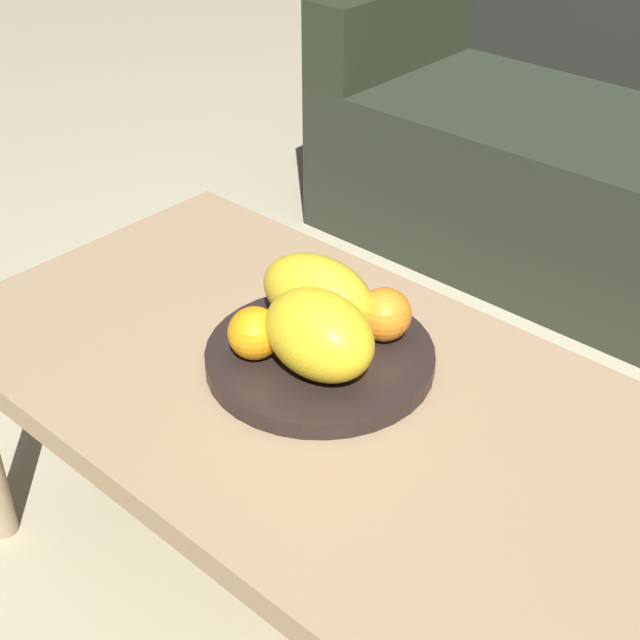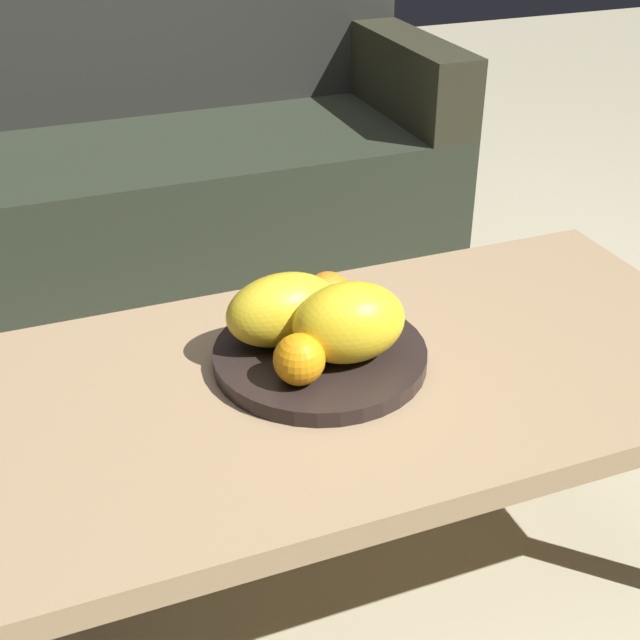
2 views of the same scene
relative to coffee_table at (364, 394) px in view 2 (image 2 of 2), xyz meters
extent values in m
plane|color=#B5AB8B|center=(0.00, 0.00, -0.40)|extent=(8.00, 8.00, 0.00)
cube|color=#A2835E|center=(0.00, 0.00, 0.03)|extent=(1.18, 0.60, 0.04)
cylinder|color=#A08757|center=(-0.55, 0.26, -0.20)|extent=(0.05, 0.05, 0.41)
cylinder|color=#9E875F|center=(0.55, 0.26, -0.20)|extent=(0.05, 0.05, 0.41)
cube|color=#272E21|center=(-0.09, 1.30, -0.20)|extent=(1.70, 0.70, 0.40)
cube|color=#292925|center=(-0.09, 1.58, 0.25)|extent=(1.70, 0.14, 0.50)
cube|color=#2C2B1D|center=(0.69, 1.30, 0.11)|extent=(0.14, 0.70, 0.22)
cylinder|color=black|center=(-0.06, 0.04, 0.06)|extent=(0.32, 0.32, 0.03)
ellipsoid|color=yellow|center=(-0.10, 0.08, 0.13)|extent=(0.18, 0.12, 0.11)
ellipsoid|color=yellow|center=(-0.03, 0.00, 0.13)|extent=(0.17, 0.13, 0.12)
sphere|color=orange|center=(-0.01, 0.12, 0.11)|extent=(0.08, 0.08, 0.08)
sphere|color=orange|center=(-0.12, -0.03, 0.11)|extent=(0.07, 0.07, 0.07)
ellipsoid|color=yellow|center=(-0.04, 0.10, 0.09)|extent=(0.07, 0.15, 0.03)
ellipsoid|color=yellow|center=(-0.06, 0.11, 0.09)|extent=(0.11, 0.14, 0.03)
ellipsoid|color=yellow|center=(-0.05, 0.10, 0.12)|extent=(0.12, 0.14, 0.03)
camera|label=1|loc=(0.62, -0.72, 0.81)|focal=50.74mm
camera|label=2|loc=(-0.45, -0.97, 0.77)|focal=48.38mm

